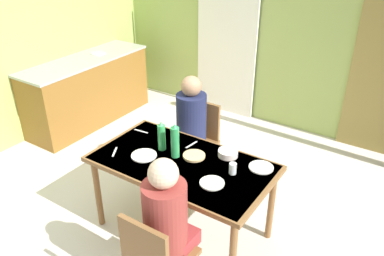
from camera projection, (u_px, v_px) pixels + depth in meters
The scene contains 20 objects.
ground_plane at pixel (143, 215), 3.76m from camera, with size 6.68×6.68×0.00m, color silver.
wall_back at pixel (266, 18), 4.98m from camera, with size 4.70×0.10×2.80m, color #9AAD5B.
wall_left at pixel (26, 25), 4.66m from camera, with size 0.10×3.85×2.80m, color #9BB058.
curtain_panel at pixel (227, 32), 5.26m from camera, with size 0.90×0.03×2.35m, color white.
kitchen_counter at pixel (88, 90), 5.33m from camera, with size 0.61×1.84×0.91m.
dining_table at pixel (182, 169), 3.27m from camera, with size 1.51×0.84×0.74m.
chair_far_diner at pixel (198, 138), 4.08m from camera, with size 0.40×0.40×0.87m.
person_near_diner at pixel (166, 214), 2.59m from camera, with size 0.30×0.37×0.77m.
person_far_diner at pixel (191, 119), 3.84m from camera, with size 0.30×0.37×0.77m.
water_bottle_green_near at pixel (162, 136), 3.35m from camera, with size 0.07×0.07×0.27m.
water_bottle_green_far at pixel (175, 141), 3.24m from camera, with size 0.07×0.07×0.31m.
serving_bowl_center at pixel (228, 153), 3.30m from camera, with size 0.17×0.17×0.06m, color silver.
dinner_plate_near_left at pixel (212, 183), 2.96m from camera, with size 0.19×0.19×0.01m, color white.
dinner_plate_near_right at pixel (261, 167), 3.15m from camera, with size 0.20×0.20×0.01m, color white.
dinner_plate_far_center at pixel (144, 155), 3.31m from camera, with size 0.22×0.22×0.01m, color white.
drinking_glass_by_near_diner at pixel (233, 168), 3.06m from camera, with size 0.06×0.06×0.09m, color silver.
bread_plate_sliced at pixel (194, 156), 3.29m from camera, with size 0.19×0.19×0.02m, color #DBB77A.
cutlery_knife_near at pixel (141, 131), 3.69m from camera, with size 0.15×0.02×0.00m, color silver.
cutlery_fork_near at pixel (115, 152), 3.36m from camera, with size 0.15×0.02×0.00m, color silver.
cutlery_knife_far at pixel (191, 145), 3.47m from camera, with size 0.15×0.02×0.00m, color silver.
Camera 1 is at (2.00, -2.17, 2.52)m, focal length 36.45 mm.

